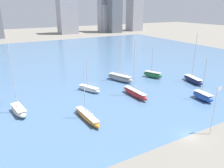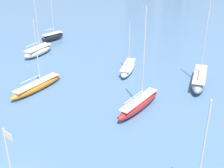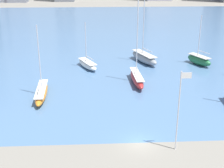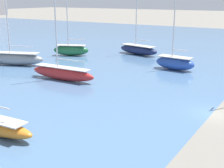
{
  "view_description": "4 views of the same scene",
  "coord_description": "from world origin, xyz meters",
  "px_view_note": "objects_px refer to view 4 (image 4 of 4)",
  "views": [
    {
      "loc": [
        -30.95,
        -24.37,
        23.59
      ],
      "look_at": [
        -6.25,
        19.03,
        5.88
      ],
      "focal_mm": 35.0,
      "sensor_mm": 36.0,
      "label": 1
    },
    {
      "loc": [
        24.72,
        -12.52,
        25.02
      ],
      "look_at": [
        -1.64,
        19.77,
        3.7
      ],
      "focal_mm": 50.0,
      "sensor_mm": 36.0,
      "label": 2
    },
    {
      "loc": [
        -5.23,
        -33.61,
        20.64
      ],
      "look_at": [
        -2.83,
        11.66,
        3.53
      ],
      "focal_mm": 50.0,
      "sensor_mm": 36.0,
      "label": 3
    },
    {
      "loc": [
        -29.74,
        -6.87,
        11.12
      ],
      "look_at": [
        -0.94,
        11.07,
        1.67
      ],
      "focal_mm": 50.0,
      "sensor_mm": 36.0,
      "label": 4
    }
  ],
  "objects_px": {
    "sailboat_navy": "(138,49)",
    "sailboat_red": "(62,72)",
    "sailboat_green": "(71,50)",
    "sailboat_blue": "(175,63)",
    "sailboat_gray": "(15,58)"
  },
  "relations": [
    {
      "from": "sailboat_blue",
      "to": "sailboat_green",
      "type": "bearing_deg",
      "value": 92.05
    },
    {
      "from": "sailboat_navy",
      "to": "sailboat_gray",
      "type": "height_order",
      "value": "sailboat_navy"
    },
    {
      "from": "sailboat_navy",
      "to": "sailboat_blue",
      "type": "distance_m",
      "value": 14.46
    },
    {
      "from": "sailboat_navy",
      "to": "sailboat_red",
      "type": "distance_m",
      "value": 23.44
    },
    {
      "from": "sailboat_navy",
      "to": "sailboat_green",
      "type": "height_order",
      "value": "sailboat_navy"
    },
    {
      "from": "sailboat_gray",
      "to": "sailboat_green",
      "type": "relative_size",
      "value": 1.42
    },
    {
      "from": "sailboat_navy",
      "to": "sailboat_red",
      "type": "relative_size",
      "value": 1.03
    },
    {
      "from": "sailboat_gray",
      "to": "sailboat_navy",
      "type": "bearing_deg",
      "value": -54.49
    },
    {
      "from": "sailboat_blue",
      "to": "sailboat_green",
      "type": "relative_size",
      "value": 1.07
    },
    {
      "from": "sailboat_navy",
      "to": "sailboat_green",
      "type": "distance_m",
      "value": 13.42
    },
    {
      "from": "sailboat_blue",
      "to": "sailboat_navy",
      "type": "bearing_deg",
      "value": 55.69
    },
    {
      "from": "sailboat_gray",
      "to": "sailboat_red",
      "type": "bearing_deg",
      "value": -125.23
    },
    {
      "from": "sailboat_red",
      "to": "sailboat_blue",
      "type": "xyz_separation_m",
      "value": [
        14.32,
        -10.98,
        0.09
      ]
    },
    {
      "from": "sailboat_navy",
      "to": "sailboat_blue",
      "type": "xyz_separation_m",
      "value": [
        -9.12,
        -11.22,
        0.09
      ]
    },
    {
      "from": "sailboat_red",
      "to": "sailboat_green",
      "type": "xyz_separation_m",
      "value": [
        15.38,
        10.97,
        0.08
      ]
    }
  ]
}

